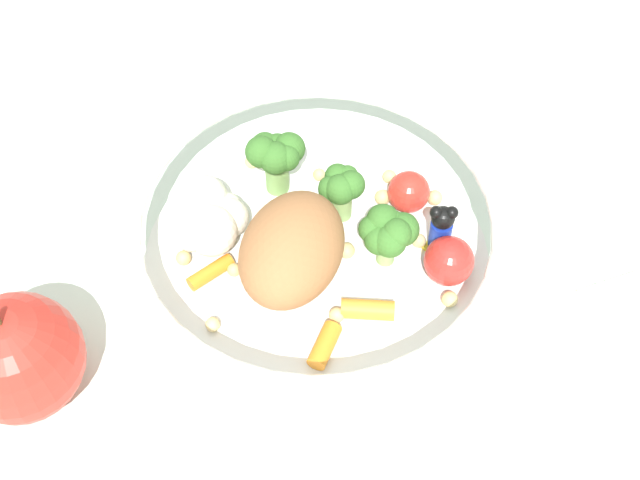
% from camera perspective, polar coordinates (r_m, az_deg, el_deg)
% --- Properties ---
extents(ground_plane, '(2.40, 2.40, 0.00)m').
position_cam_1_polar(ground_plane, '(0.62, -0.18, -0.77)').
color(ground_plane, silver).
extents(food_container, '(0.24, 0.24, 0.07)m').
position_cam_1_polar(food_container, '(0.59, -0.54, 0.25)').
color(food_container, white).
rests_on(food_container, ground_plane).
extents(loose_apple, '(0.08, 0.08, 0.09)m').
position_cam_1_polar(loose_apple, '(0.56, -18.34, -7.00)').
color(loose_apple, red).
rests_on(loose_apple, ground_plane).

